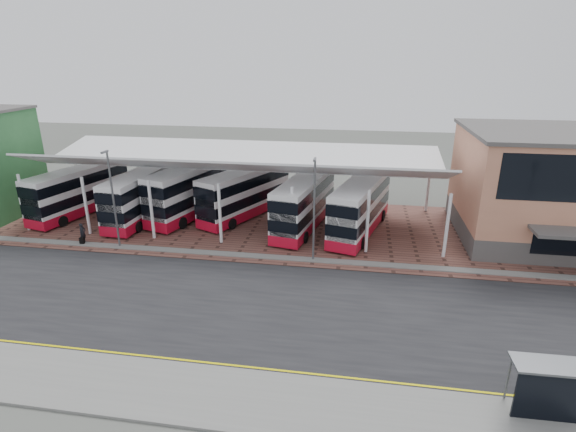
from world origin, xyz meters
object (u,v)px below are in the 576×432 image
bus_4 (304,203)px  bus_0 (79,191)px  bus_2 (194,190)px  bus_1 (144,195)px  bus_5 (360,207)px  bus_3 (245,193)px  bus_shelter (555,386)px  pedestrian (83,233)px

bus_4 → bus_0: bearing=-169.8°
bus_2 → bus_4: bearing=6.7°
bus_1 → bus_2: 4.70m
bus_1 → bus_5: bearing=2.3°
bus_4 → bus_3: bearing=171.4°
bus_0 → bus_shelter: size_ratio=3.64×
bus_3 → bus_4: bearing=5.5°
bus_2 → bus_shelter: bearing=-27.1°
bus_4 → bus_5: 5.02m
bus_5 → pedestrian: bus_5 is taller
bus_1 → bus_2: (4.32, 1.84, 0.15)m
pedestrian → bus_shelter: 34.44m
bus_3 → pedestrian: bus_3 is taller
bus_0 → bus_1: (6.87, -0.31, 0.03)m
bus_2 → bus_5: (16.09, -2.15, -0.12)m
bus_4 → bus_shelter: bearing=-46.5°
bus_1 → bus_4: bearing=3.3°
bus_1 → bus_shelter: 35.65m
bus_4 → bus_shelter: size_ratio=3.68×
bus_2 → bus_4: 11.23m
bus_5 → bus_shelter: size_ratio=3.72×
bus_2 → bus_3: 5.09m
bus_5 → bus_shelter: (8.43, -20.64, -0.69)m
bus_5 → bus_3: bearing=-177.8°
bus_2 → bus_1: bearing=-141.1°
bus_1 → pedestrian: size_ratio=6.59×
bus_0 → bus_2: bus_2 is taller
bus_0 → bus_shelter: bearing=-17.6°
bus_0 → bus_4: bus_4 is taller
bus_0 → bus_1: 6.88m
bus_1 → pedestrian: bearing=-107.2°
bus_2 → bus_4: bus_2 is taller
bus_2 → bus_5: 16.23m
bus_3 → pedestrian: 14.72m
bus_4 → bus_shelter: 24.94m
bus_0 → bus_5: 27.28m
bus_1 → bus_2: bus_2 is taller
bus_3 → bus_4: size_ratio=0.98×
bus_4 → bus_5: (5.01, -0.36, 0.02)m
bus_1 → bus_3: bus_3 is taller
bus_2 → pedestrian: bearing=-113.0°
bus_2 → bus_5: bearing=8.3°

